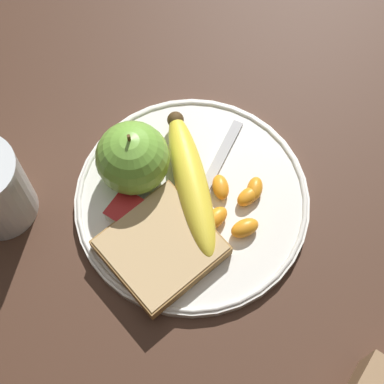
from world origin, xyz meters
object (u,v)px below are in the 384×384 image
Objects in this scene: plate at (192,201)px; fork at (205,195)px; banana at (191,182)px; jam_packet at (125,210)px; apple at (133,158)px; bread_slice at (161,248)px.

plate is 1.53× the size of fork.
jam_packet is at bearing -33.23° from banana.
jam_packet reaches higher than plate.
apple is 0.10m from bread_slice.
fork is at bearing 137.30° from plate.
banana is 0.08m from jam_packet.
fork is (-0.01, 0.01, 0.01)m from plate.
apple is 0.67× the size of bread_slice.
banana is 0.08m from bread_slice.
banana reaches higher than plate.
jam_packet reaches higher than fork.
banana is 1.15× the size of bread_slice.
plate is 0.02m from fork.
bread_slice is at bearing 52.29° from apple.
jam_packet is (0.07, -0.06, 0.01)m from fork.
apple is 2.41× the size of jam_packet.
apple is 0.09m from fork.
apple is 0.58× the size of banana.
plate is at bearing -50.88° from fork.
banana is at bearing -141.24° from plate.
apple is at bearing -83.53° from fork.
plate is at bearing 38.76° from banana.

